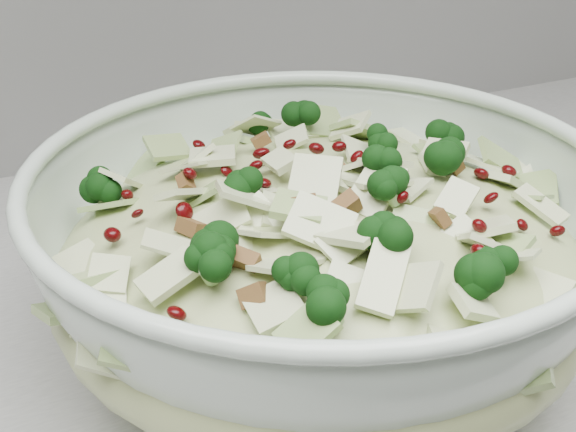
# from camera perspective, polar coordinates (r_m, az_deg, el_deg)

# --- Properties ---
(mixing_bowl) EXTENTS (0.41, 0.41, 0.14)m
(mixing_bowl) POSITION_cam_1_polar(r_m,az_deg,el_deg) (0.48, 2.30, -3.39)
(mixing_bowl) COLOR #B4C7B5
(mixing_bowl) RESTS_ON counter
(salad) EXTENTS (0.36, 0.36, 0.14)m
(salad) POSITION_cam_1_polar(r_m,az_deg,el_deg) (0.47, 2.36, -1.07)
(salad) COLOR #B1B67C
(salad) RESTS_ON mixing_bowl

